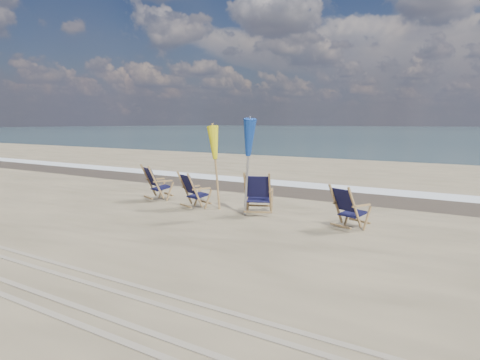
{
  "coord_description": "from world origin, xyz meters",
  "views": [
    {
      "loc": [
        5.95,
        -6.39,
        2.2
      ],
      "look_at": [
        0.0,
        2.2,
        0.9
      ],
      "focal_mm": 35.0,
      "sensor_mm": 36.0,
      "label": 1
    }
  ],
  "objects_px": {
    "beach_chair_1": "(195,192)",
    "umbrella_yellow": "(216,146)",
    "umbrella_blue": "(247,142)",
    "beach_chair_0": "(156,184)",
    "beach_chair_2": "(270,194)",
    "beach_chair_3": "(355,209)"
  },
  "relations": [
    {
      "from": "beach_chair_0",
      "to": "umbrella_yellow",
      "type": "distance_m",
      "value": 2.2
    },
    {
      "from": "beach_chair_2",
      "to": "umbrella_blue",
      "type": "bearing_deg",
      "value": 17.78
    },
    {
      "from": "beach_chair_2",
      "to": "beach_chair_3",
      "type": "distance_m",
      "value": 2.29
    },
    {
      "from": "beach_chair_1",
      "to": "beach_chair_3",
      "type": "xyz_separation_m",
      "value": [
        4.12,
        0.04,
        -0.01
      ]
    },
    {
      "from": "beach_chair_0",
      "to": "beach_chair_2",
      "type": "height_order",
      "value": "beach_chair_2"
    },
    {
      "from": "beach_chair_0",
      "to": "beach_chair_1",
      "type": "xyz_separation_m",
      "value": [
        1.68,
        -0.34,
        -0.03
      ]
    },
    {
      "from": "beach_chair_3",
      "to": "beach_chair_2",
      "type": "bearing_deg",
      "value": 10.11
    },
    {
      "from": "beach_chair_1",
      "to": "beach_chair_2",
      "type": "relative_size",
      "value": 0.92
    },
    {
      "from": "beach_chair_1",
      "to": "umbrella_yellow",
      "type": "height_order",
      "value": "umbrella_yellow"
    },
    {
      "from": "beach_chair_1",
      "to": "beach_chair_2",
      "type": "bearing_deg",
      "value": -144.89
    },
    {
      "from": "beach_chair_3",
      "to": "umbrella_blue",
      "type": "height_order",
      "value": "umbrella_blue"
    },
    {
      "from": "beach_chair_2",
      "to": "beach_chair_1",
      "type": "bearing_deg",
      "value": -9.91
    },
    {
      "from": "beach_chair_3",
      "to": "umbrella_blue",
      "type": "bearing_deg",
      "value": 19.69
    },
    {
      "from": "beach_chair_1",
      "to": "umbrella_blue",
      "type": "xyz_separation_m",
      "value": [
        1.48,
        0.13,
        1.27
      ]
    },
    {
      "from": "beach_chair_0",
      "to": "umbrella_blue",
      "type": "bearing_deg",
      "value": -160.12
    },
    {
      "from": "beach_chair_1",
      "to": "umbrella_yellow",
      "type": "relative_size",
      "value": 0.45
    },
    {
      "from": "beach_chair_0",
      "to": "beach_chair_3",
      "type": "distance_m",
      "value": 5.81
    },
    {
      "from": "beach_chair_0",
      "to": "beach_chair_2",
      "type": "relative_size",
      "value": 0.98
    },
    {
      "from": "beach_chair_0",
      "to": "beach_chair_2",
      "type": "distance_m",
      "value": 3.56
    },
    {
      "from": "beach_chair_0",
      "to": "beach_chair_3",
      "type": "bearing_deg",
      "value": -159.31
    },
    {
      "from": "beach_chair_0",
      "to": "umbrella_yellow",
      "type": "xyz_separation_m",
      "value": [
        1.9,
        0.26,
        1.08
      ]
    },
    {
      "from": "beach_chair_0",
      "to": "beach_chair_1",
      "type": "relative_size",
      "value": 1.07
    }
  ]
}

